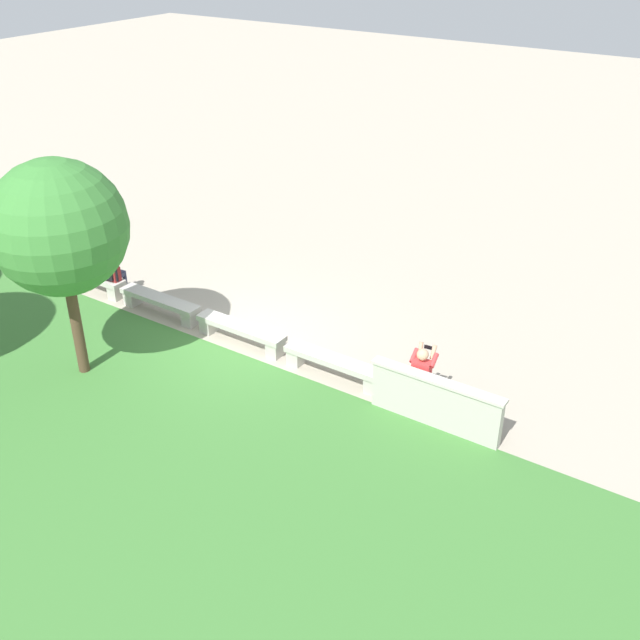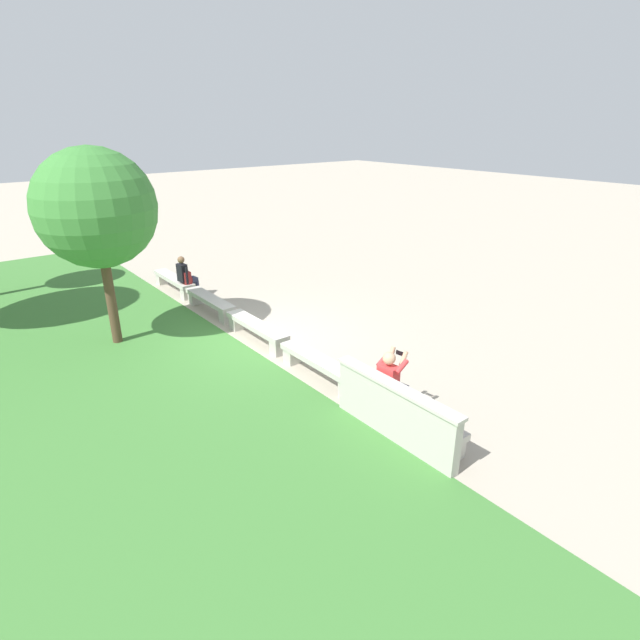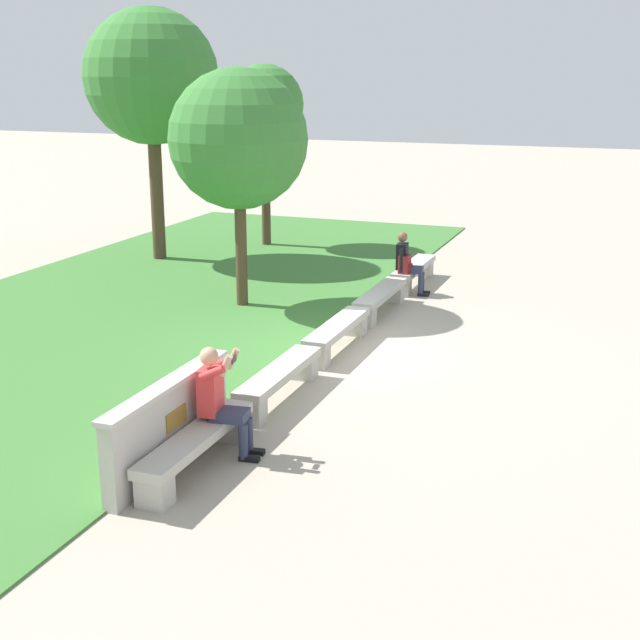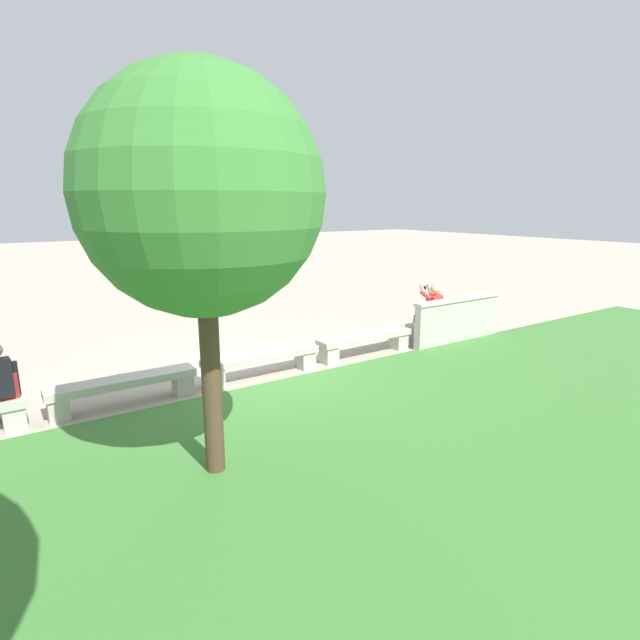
{
  "view_description": "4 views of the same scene",
  "coord_description": "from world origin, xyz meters",
  "px_view_note": "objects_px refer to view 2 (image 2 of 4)",
  "views": [
    {
      "loc": [
        -9.1,
        10.65,
        8.36
      ],
      "look_at": [
        -1.84,
        -0.31,
        1.0
      ],
      "focal_mm": 42.0,
      "sensor_mm": 36.0,
      "label": 1
    },
    {
      "loc": [
        -9.41,
        5.6,
        4.91
      ],
      "look_at": [
        -2.01,
        -0.31,
        1.09
      ],
      "focal_mm": 28.0,
      "sensor_mm": 36.0,
      "label": 2
    },
    {
      "loc": [
        -12.94,
        -4.58,
        4.41
      ],
      "look_at": [
        -1.01,
        -0.08,
        0.78
      ],
      "focal_mm": 50.0,
      "sensor_mm": 36.0,
      "label": 3
    },
    {
      "loc": [
        3.89,
        7.69,
        3.03
      ],
      "look_at": [
        -1.71,
        -0.68,
        0.7
      ],
      "focal_mm": 28.0,
      "sensor_mm": 36.0,
      "label": 4
    }
  ],
  "objects_px": {
    "bench_mid": "(257,329)",
    "bench_end": "(174,281)",
    "bench_far": "(210,302)",
    "person_distant": "(186,275)",
    "bench_near": "(319,365)",
    "backpack": "(187,278)",
    "tree_behind_wall": "(96,209)",
    "person_photographer": "(392,381)",
    "bench_main": "(408,416)"
  },
  "relations": [
    {
      "from": "bench_near",
      "to": "bench_mid",
      "type": "bearing_deg",
      "value": 0.0
    },
    {
      "from": "bench_main",
      "to": "bench_end",
      "type": "bearing_deg",
      "value": 0.0
    },
    {
      "from": "bench_mid",
      "to": "person_photographer",
      "type": "distance_m",
      "value": 4.31
    },
    {
      "from": "bench_near",
      "to": "person_distant",
      "type": "bearing_deg",
      "value": -0.6
    },
    {
      "from": "bench_end",
      "to": "person_distant",
      "type": "height_order",
      "value": "person_distant"
    },
    {
      "from": "person_distant",
      "to": "bench_near",
      "type": "bearing_deg",
      "value": 179.4
    },
    {
      "from": "bench_main",
      "to": "person_distant",
      "type": "xyz_separation_m",
      "value": [
        8.72,
        -0.07,
        0.37
      ]
    },
    {
      "from": "bench_main",
      "to": "tree_behind_wall",
      "type": "relative_size",
      "value": 0.5
    },
    {
      "from": "bench_mid",
      "to": "bench_end",
      "type": "height_order",
      "value": "same"
    },
    {
      "from": "bench_end",
      "to": "person_distant",
      "type": "relative_size",
      "value": 1.74
    },
    {
      "from": "tree_behind_wall",
      "to": "person_photographer",
      "type": "bearing_deg",
      "value": -156.56
    },
    {
      "from": "person_distant",
      "to": "bench_far",
      "type": "bearing_deg",
      "value": 177.62
    },
    {
      "from": "bench_main",
      "to": "bench_far",
      "type": "height_order",
      "value": "same"
    },
    {
      "from": "person_distant",
      "to": "tree_behind_wall",
      "type": "xyz_separation_m",
      "value": [
        -2.0,
        2.7,
        2.46
      ]
    },
    {
      "from": "bench_far",
      "to": "tree_behind_wall",
      "type": "bearing_deg",
      "value": 98.87
    },
    {
      "from": "bench_mid",
      "to": "bench_far",
      "type": "bearing_deg",
      "value": 0.0
    },
    {
      "from": "bench_far",
      "to": "person_distant",
      "type": "height_order",
      "value": "person_distant"
    },
    {
      "from": "bench_near",
      "to": "bench_far",
      "type": "height_order",
      "value": "same"
    },
    {
      "from": "backpack",
      "to": "tree_behind_wall",
      "type": "relative_size",
      "value": 0.1
    },
    {
      "from": "bench_near",
      "to": "bench_far",
      "type": "xyz_separation_m",
      "value": [
        4.75,
        0.0,
        0.0
      ]
    },
    {
      "from": "bench_mid",
      "to": "bench_far",
      "type": "relative_size",
      "value": 1.0
    },
    {
      "from": "bench_main",
      "to": "bench_near",
      "type": "distance_m",
      "value": 2.38
    },
    {
      "from": "person_photographer",
      "to": "person_distant",
      "type": "height_order",
      "value": "person_photographer"
    },
    {
      "from": "bench_near",
      "to": "bench_end",
      "type": "height_order",
      "value": "same"
    },
    {
      "from": "person_distant",
      "to": "tree_behind_wall",
      "type": "height_order",
      "value": "tree_behind_wall"
    },
    {
      "from": "bench_mid",
      "to": "bench_far",
      "type": "distance_m",
      "value": 2.38
    },
    {
      "from": "bench_far",
      "to": "bench_end",
      "type": "relative_size",
      "value": 1.0
    },
    {
      "from": "bench_end",
      "to": "person_photographer",
      "type": "distance_m",
      "value": 9.05
    },
    {
      "from": "bench_main",
      "to": "bench_mid",
      "type": "bearing_deg",
      "value": 0.0
    },
    {
      "from": "bench_far",
      "to": "tree_behind_wall",
      "type": "relative_size",
      "value": 0.5
    },
    {
      "from": "bench_mid",
      "to": "person_distant",
      "type": "bearing_deg",
      "value": -0.95
    },
    {
      "from": "bench_near",
      "to": "tree_behind_wall",
      "type": "relative_size",
      "value": 0.5
    },
    {
      "from": "bench_main",
      "to": "bench_near",
      "type": "xyz_separation_m",
      "value": [
        2.38,
        0.0,
        0.0
      ]
    },
    {
      "from": "bench_far",
      "to": "bench_end",
      "type": "bearing_deg",
      "value": 0.0
    },
    {
      "from": "person_distant",
      "to": "backpack",
      "type": "height_order",
      "value": "person_distant"
    },
    {
      "from": "bench_end",
      "to": "tree_behind_wall",
      "type": "relative_size",
      "value": 0.5
    },
    {
      "from": "backpack",
      "to": "bench_far",
      "type": "bearing_deg",
      "value": 178.28
    },
    {
      "from": "bench_main",
      "to": "bench_end",
      "type": "distance_m",
      "value": 9.51
    },
    {
      "from": "backpack",
      "to": "person_photographer",
      "type": "bearing_deg",
      "value": -179.78
    },
    {
      "from": "backpack",
      "to": "bench_end",
      "type": "bearing_deg",
      "value": 2.94
    },
    {
      "from": "bench_far",
      "to": "bench_main",
      "type": "bearing_deg",
      "value": 180.0
    },
    {
      "from": "bench_near",
      "to": "backpack",
      "type": "relative_size",
      "value": 5.12
    },
    {
      "from": "bench_near",
      "to": "backpack",
      "type": "height_order",
      "value": "backpack"
    },
    {
      "from": "bench_main",
      "to": "person_distant",
      "type": "height_order",
      "value": "person_distant"
    },
    {
      "from": "person_photographer",
      "to": "backpack",
      "type": "relative_size",
      "value": 3.08
    },
    {
      "from": "bench_mid",
      "to": "person_photographer",
      "type": "xyz_separation_m",
      "value": [
        -4.29,
        -0.08,
        0.43
      ]
    },
    {
      "from": "person_photographer",
      "to": "backpack",
      "type": "height_order",
      "value": "person_photographer"
    },
    {
      "from": "person_photographer",
      "to": "backpack",
      "type": "distance_m",
      "value": 8.16
    },
    {
      "from": "bench_mid",
      "to": "backpack",
      "type": "distance_m",
      "value": 3.89
    },
    {
      "from": "bench_near",
      "to": "bench_mid",
      "type": "height_order",
      "value": "same"
    }
  ]
}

